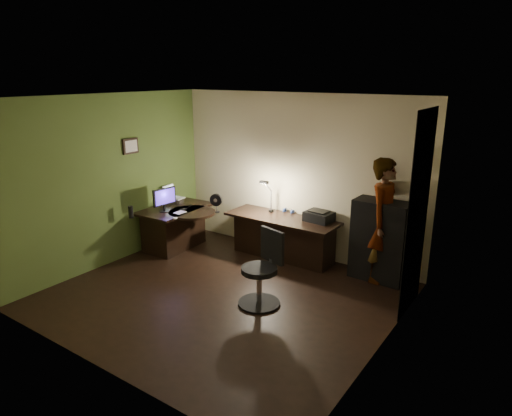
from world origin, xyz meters
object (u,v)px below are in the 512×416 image
Objects in this scene: desk_right at (281,238)px; office_chair at (259,269)px; cabinet at (380,241)px; person at (384,221)px; desk_left at (176,228)px; monitor at (164,203)px.

office_chair is (0.60, -1.54, 0.15)m from desk_right.
desk_right is 1.64m from cabinet.
desk_left is at bearing 107.41° from person.
person is at bearing 10.45° from desk_left.
office_chair is (2.38, -0.88, 0.14)m from desk_left.
monitor is (-1.77, -0.91, 0.53)m from desk_right.
monitor is 0.24× the size of person.
office_chair is 0.55× the size of person.
person is (3.43, 0.80, 0.55)m from desk_left.
monitor reaches higher than desk_left.
desk_right is at bearing 17.40° from desk_left.
desk_right is 1.65m from office_chair.
cabinet reaches higher than monitor.
desk_left is at bearing 98.17° from monitor.
office_chair is (2.37, -0.63, -0.38)m from monitor.
person is at bearing 1.67° from cabinet.
desk_left is 1.90m from desk_right.
desk_left is 0.58m from monitor.
monitor is 2.48m from office_chair.
office_chair is at bearing -68.34° from desk_right.
cabinet is at bearing 10.59° from desk_left.
person is (1.06, 1.69, 0.42)m from office_chair.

